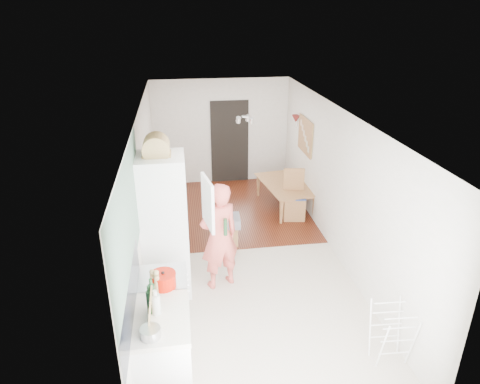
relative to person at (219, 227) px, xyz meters
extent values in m
cube|color=beige|center=(0.49, 0.78, -1.00)|extent=(3.20, 7.00, 0.01)
cube|color=#602B14|center=(0.49, 2.63, -0.99)|extent=(3.20, 3.30, 0.01)
cube|color=slate|center=(-1.10, -1.22, 0.85)|extent=(0.02, 3.00, 1.30)
cube|color=black|center=(-1.10, -1.77, 0.15)|extent=(0.02, 1.90, 0.50)
cube|color=black|center=(0.69, 4.26, 0.00)|extent=(0.90, 0.04, 2.00)
cube|color=white|center=(-0.81, -1.77, -0.57)|extent=(0.60, 0.90, 0.86)
cube|color=white|center=(-0.81, -1.77, -0.11)|extent=(0.62, 0.92, 0.06)
cube|color=white|center=(-0.81, -1.02, -0.56)|extent=(0.60, 0.60, 0.88)
cube|color=silver|center=(-0.81, -1.02, -0.10)|extent=(0.60, 0.60, 0.04)
cube|color=white|center=(-0.78, 0.00, 0.07)|extent=(0.66, 0.66, 2.15)
cube|color=white|center=(-0.17, -0.30, 0.55)|extent=(0.14, 0.56, 0.70)
cube|color=white|center=(-0.47, 0.00, 0.55)|extent=(0.02, 0.52, 0.66)
cube|color=tan|center=(2.07, 2.68, 0.55)|extent=(0.03, 0.90, 0.70)
cube|color=#A37044|center=(2.05, 2.68, 0.55)|extent=(0.00, 0.94, 0.74)
cone|color=maroon|center=(2.03, 3.33, 0.75)|extent=(0.18, 0.18, 0.16)
imported|color=#E15D53|center=(0.00, 0.00, 0.00)|extent=(0.86, 0.72, 2.00)
imported|color=#A37044|center=(1.69, 2.58, -0.77)|extent=(0.92, 1.42, 0.47)
cube|color=gray|center=(0.28, 1.16, -0.51)|extent=(0.41, 0.41, 0.18)
cylinder|color=red|center=(-0.79, -1.23, 0.01)|extent=(0.36, 0.36, 0.18)
cylinder|color=silver|center=(-0.90, -2.07, -0.03)|extent=(0.21, 0.21, 0.11)
cylinder|color=#1C4222|center=(0.07, -0.19, 0.10)|extent=(0.06, 0.06, 0.26)
cylinder|color=#1C4222|center=(-0.90, -1.65, 0.08)|extent=(0.08, 0.08, 0.32)
cylinder|color=#1C4222|center=(-0.92, -1.70, 0.06)|extent=(0.07, 0.07, 0.28)
cylinder|color=beige|center=(-0.86, -1.72, 0.04)|extent=(0.10, 0.10, 0.24)
cylinder|color=tan|center=(-0.86, -1.34, 0.04)|extent=(0.08, 0.08, 0.23)
cylinder|color=tan|center=(-0.91, -1.28, 0.03)|extent=(0.06, 0.06, 0.22)
camera|label=1|loc=(-0.50, -5.55, 2.98)|focal=32.00mm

